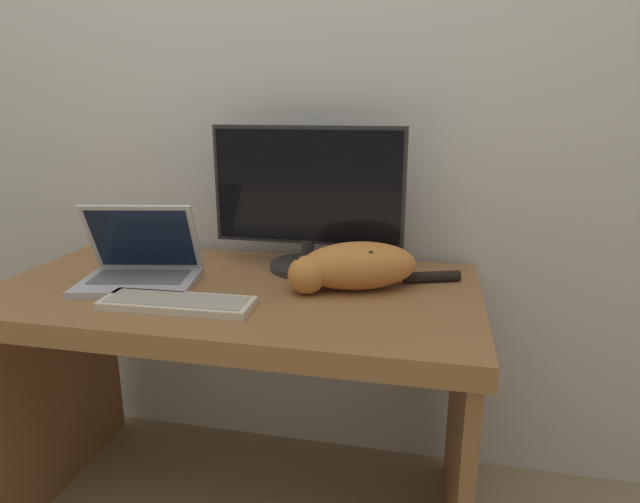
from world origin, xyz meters
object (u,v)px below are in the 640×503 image
at_px(external_keyboard, 177,303).
at_px(cat, 353,266).
at_px(laptop, 140,268).
at_px(monitor, 308,200).

relative_size(external_keyboard, cat, 0.84).
bearing_deg(cat, laptop, 167.77).
bearing_deg(external_keyboard, cat, 26.85).
distance_m(external_keyboard, cat, 0.48).
xyz_separation_m(monitor, external_keyboard, (-0.25, -0.39, -0.21)).
bearing_deg(external_keyboard, monitor, 55.13).
distance_m(laptop, external_keyboard, 0.24).
bearing_deg(monitor, cat, -43.47).
bearing_deg(monitor, external_keyboard, -122.90).
height_order(laptop, external_keyboard, laptop).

